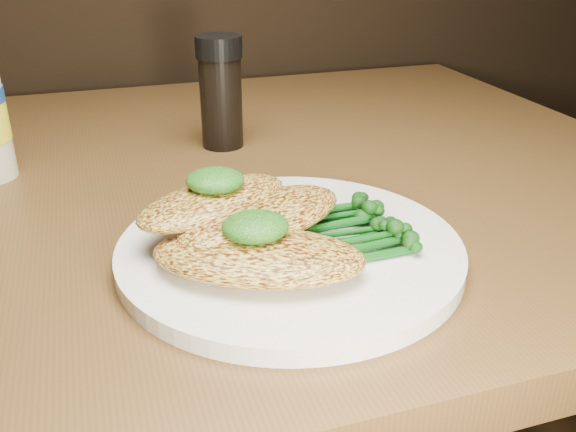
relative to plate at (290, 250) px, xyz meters
name	(u,v)px	position (x,y,z in m)	size (l,w,h in m)	color
plate	(290,250)	(0.00, 0.00, 0.00)	(0.28, 0.28, 0.01)	white
chicken_front	(258,256)	(-0.04, -0.04, 0.02)	(0.16, 0.08, 0.03)	gold
chicken_mid	(262,216)	(-0.02, 0.01, 0.03)	(0.15, 0.08, 0.02)	gold
chicken_back	(214,201)	(-0.05, 0.04, 0.04)	(0.14, 0.07, 0.02)	gold
pesto_front	(255,227)	(-0.04, -0.03, 0.04)	(0.05, 0.05, 0.02)	black
pesto_back	(215,180)	(-0.05, 0.04, 0.05)	(0.05, 0.04, 0.02)	black
broccolini_bundle	(334,226)	(0.04, 0.00, 0.02)	(0.13, 0.10, 0.02)	#104B14
pepper_grinder	(221,93)	(0.01, 0.29, 0.06)	(0.05, 0.05, 0.13)	black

